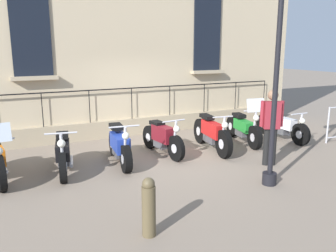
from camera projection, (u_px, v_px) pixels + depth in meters
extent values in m
plane|color=gray|center=(161.00, 153.00, 9.08)|extent=(60.00, 60.00, 0.00)
cube|color=tan|center=(132.00, 127.00, 10.89)|extent=(0.20, 12.39, 0.53)
cube|color=black|center=(207.00, 32.00, 11.48)|extent=(0.06, 1.00, 2.48)
cube|color=tan|center=(208.00, 72.00, 11.69)|extent=(0.24, 1.20, 0.10)
cube|color=black|center=(30.00, 28.00, 9.12)|extent=(0.06, 1.00, 2.48)
cube|color=tan|center=(35.00, 78.00, 9.34)|extent=(0.24, 1.20, 0.10)
cube|color=black|center=(131.00, 88.00, 10.59)|extent=(0.03, 10.41, 0.03)
cylinder|color=black|center=(42.00, 110.00, 9.56)|extent=(0.02, 0.02, 0.94)
cylinder|color=black|center=(90.00, 107.00, 10.13)|extent=(0.02, 0.02, 0.94)
cylinder|color=black|center=(132.00, 104.00, 10.69)|extent=(0.02, 0.02, 0.94)
cylinder|color=black|center=(170.00, 101.00, 11.25)|extent=(0.02, 0.02, 0.94)
cylinder|color=black|center=(204.00, 98.00, 11.81)|extent=(0.02, 0.02, 0.94)
cylinder|color=black|center=(235.00, 96.00, 12.38)|extent=(0.02, 0.02, 0.94)
cylinder|color=black|center=(264.00, 94.00, 12.94)|extent=(0.02, 0.02, 0.94)
cylinder|color=black|center=(1.00, 173.00, 6.60)|extent=(0.71, 0.20, 0.70)
cylinder|color=silver|center=(1.00, 173.00, 6.60)|extent=(0.26, 0.17, 0.25)
cylinder|color=silver|center=(4.00, 167.00, 7.42)|extent=(0.70, 0.15, 0.08)
cylinder|color=black|center=(63.00, 168.00, 7.04)|extent=(0.64, 0.25, 0.63)
cylinder|color=silver|center=(63.00, 168.00, 7.04)|extent=(0.25, 0.20, 0.22)
cylinder|color=black|center=(64.00, 150.00, 8.24)|extent=(0.64, 0.25, 0.63)
cylinder|color=silver|center=(64.00, 150.00, 8.24)|extent=(0.25, 0.20, 0.22)
cube|color=black|center=(63.00, 150.00, 7.54)|extent=(0.82, 0.43, 0.33)
cube|color=#4C4C51|center=(64.00, 159.00, 7.69)|extent=(0.50, 0.31, 0.22)
cube|color=black|center=(62.00, 135.00, 7.79)|extent=(0.48, 0.34, 0.10)
cylinder|color=silver|center=(62.00, 151.00, 7.01)|extent=(0.17, 0.09, 0.70)
cylinder|color=silver|center=(61.00, 133.00, 6.98)|extent=(0.15, 0.63, 0.04)
sphere|color=white|center=(61.00, 144.00, 6.90)|extent=(0.16, 0.16, 0.16)
cylinder|color=silver|center=(71.00, 161.00, 7.89)|extent=(0.70, 0.21, 0.08)
cylinder|color=black|center=(126.00, 159.00, 7.61)|extent=(0.62, 0.23, 0.61)
cylinder|color=silver|center=(126.00, 159.00, 7.61)|extent=(0.23, 0.20, 0.21)
cylinder|color=black|center=(114.00, 143.00, 8.84)|extent=(0.62, 0.23, 0.61)
cylinder|color=silver|center=(114.00, 143.00, 8.84)|extent=(0.23, 0.20, 0.21)
cube|color=#1E389E|center=(120.00, 142.00, 8.13)|extent=(0.95, 0.41, 0.35)
cube|color=#4C4C51|center=(119.00, 151.00, 8.28)|extent=(0.57, 0.31, 0.21)
cube|color=black|center=(116.00, 127.00, 8.41)|extent=(0.54, 0.33, 0.10)
cylinder|color=silver|center=(125.00, 143.00, 7.58)|extent=(0.17, 0.08, 0.71)
cylinder|color=silver|center=(124.00, 127.00, 7.55)|extent=(0.11, 0.67, 0.04)
sphere|color=white|center=(126.00, 136.00, 7.48)|extent=(0.16, 0.16, 0.16)
cylinder|color=silver|center=(125.00, 153.00, 8.52)|extent=(0.83, 0.17, 0.08)
cylinder|color=black|center=(176.00, 148.00, 8.38)|extent=(0.64, 0.17, 0.63)
cylinder|color=silver|center=(176.00, 148.00, 8.38)|extent=(0.23, 0.15, 0.22)
cylinder|color=black|center=(150.00, 137.00, 9.43)|extent=(0.64, 0.17, 0.63)
cylinder|color=silver|center=(150.00, 137.00, 9.43)|extent=(0.23, 0.15, 0.22)
cube|color=maroon|center=(163.00, 134.00, 8.81)|extent=(0.75, 0.35, 0.39)
cube|color=#4C4C51|center=(161.00, 143.00, 8.95)|extent=(0.46, 0.27, 0.22)
cube|color=black|center=(157.00, 123.00, 9.01)|extent=(0.43, 0.29, 0.10)
cylinder|color=silver|center=(175.00, 135.00, 8.35)|extent=(0.16, 0.08, 0.66)
cylinder|color=silver|center=(174.00, 121.00, 8.31)|extent=(0.10, 0.62, 0.04)
sphere|color=white|center=(177.00, 129.00, 8.25)|extent=(0.16, 0.16, 0.16)
cylinder|color=silver|center=(164.00, 145.00, 9.17)|extent=(0.66, 0.15, 0.08)
cylinder|color=black|center=(224.00, 144.00, 8.62)|extent=(0.72, 0.24, 0.70)
cylinder|color=silver|center=(224.00, 144.00, 8.62)|extent=(0.27, 0.19, 0.25)
cylinder|color=black|center=(201.00, 131.00, 9.96)|extent=(0.72, 0.24, 0.70)
cylinder|color=silver|center=(201.00, 131.00, 9.96)|extent=(0.27, 0.19, 0.25)
cube|color=red|center=(212.00, 129.00, 9.19)|extent=(0.98, 0.38, 0.37)
cube|color=#4C4C51|center=(211.00, 138.00, 9.34)|extent=(0.59, 0.27, 0.25)
cube|color=black|center=(207.00, 117.00, 9.49)|extent=(0.56, 0.29, 0.10)
cylinder|color=silver|center=(223.00, 130.00, 8.59)|extent=(0.17, 0.08, 0.67)
cylinder|color=silver|center=(223.00, 117.00, 8.56)|extent=(0.11, 0.53, 0.04)
sphere|color=white|center=(225.00, 125.00, 8.49)|extent=(0.16, 0.16, 0.16)
cylinder|color=silver|center=(212.00, 140.00, 9.58)|extent=(0.86, 0.20, 0.08)
cylinder|color=black|center=(255.00, 137.00, 9.35)|extent=(0.66, 0.26, 0.64)
cylinder|color=silver|center=(255.00, 137.00, 9.35)|extent=(0.25, 0.20, 0.23)
cylinder|color=black|center=(232.00, 126.00, 10.71)|extent=(0.66, 0.26, 0.64)
cylinder|color=silver|center=(232.00, 126.00, 10.71)|extent=(0.25, 0.20, 0.23)
cube|color=#1E842D|center=(244.00, 125.00, 9.94)|extent=(0.87, 0.44, 0.29)
cube|color=#4C4C51|center=(242.00, 132.00, 10.08)|extent=(0.53, 0.32, 0.23)
cube|color=black|center=(239.00, 115.00, 10.21)|extent=(0.51, 0.34, 0.10)
cylinder|color=silver|center=(255.00, 124.00, 9.32)|extent=(0.17, 0.09, 0.72)
cylinder|color=silver|center=(254.00, 111.00, 9.29)|extent=(0.16, 0.59, 0.04)
sphere|color=white|center=(256.00, 118.00, 9.22)|extent=(0.16, 0.16, 0.16)
cylinder|color=silver|center=(244.00, 134.00, 10.29)|extent=(0.75, 0.24, 0.08)
cube|color=silver|center=(256.00, 105.00, 9.20)|extent=(0.22, 0.50, 0.36)
cylinder|color=black|center=(300.00, 134.00, 9.71)|extent=(0.63, 0.12, 0.63)
cylinder|color=silver|center=(300.00, 134.00, 9.71)|extent=(0.22, 0.13, 0.22)
cylinder|color=black|center=(264.00, 124.00, 11.04)|extent=(0.63, 0.12, 0.63)
cylinder|color=silver|center=(264.00, 124.00, 11.04)|extent=(0.22, 0.13, 0.22)
cube|color=silver|center=(283.00, 123.00, 10.29)|extent=(0.87, 0.27, 0.32)
cube|color=#4C4C51|center=(280.00, 130.00, 10.42)|extent=(0.53, 0.22, 0.22)
cube|color=black|center=(275.00, 114.00, 10.56)|extent=(0.49, 0.24, 0.10)
cylinder|color=silver|center=(300.00, 124.00, 9.69)|extent=(0.16, 0.06, 0.58)
cylinder|color=silver|center=(299.00, 114.00, 9.67)|extent=(0.04, 0.58, 0.04)
sphere|color=white|center=(302.00, 121.00, 9.61)|extent=(0.16, 0.16, 0.16)
cylinder|color=silver|center=(279.00, 131.00, 10.66)|extent=(0.78, 0.09, 0.08)
cylinder|color=black|center=(269.00, 179.00, 6.98)|extent=(0.28, 0.28, 0.24)
cylinder|color=black|center=(275.00, 87.00, 6.58)|extent=(0.10, 0.10, 3.89)
cylinder|color=#B7B7BF|center=(328.00, 125.00, 9.89)|extent=(0.05, 0.05, 1.05)
cylinder|color=brown|center=(149.00, 211.00, 5.02)|extent=(0.20, 0.20, 0.76)
sphere|color=brown|center=(148.00, 184.00, 4.93)|extent=(0.18, 0.18, 0.18)
cylinder|color=black|center=(273.00, 147.00, 8.07)|extent=(0.14, 0.14, 0.87)
cylinder|color=black|center=(266.00, 147.00, 8.07)|extent=(0.14, 0.14, 0.87)
cube|color=maroon|center=(272.00, 115.00, 7.91)|extent=(0.36, 0.42, 0.62)
sphere|color=#8C664C|center=(273.00, 95.00, 7.81)|extent=(0.24, 0.24, 0.24)
cylinder|color=maroon|center=(282.00, 114.00, 7.90)|extent=(0.09, 0.09, 0.59)
cylinder|color=maroon|center=(262.00, 114.00, 7.90)|extent=(0.09, 0.09, 0.59)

